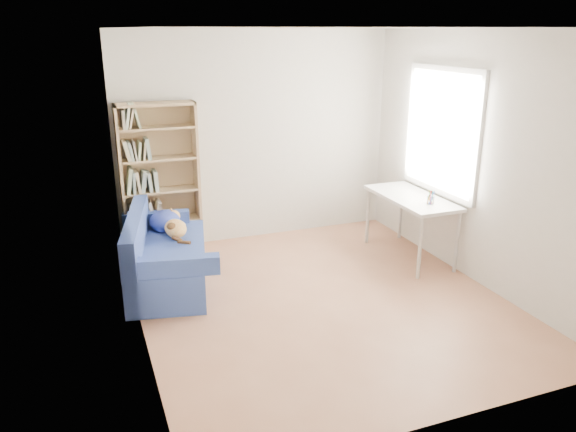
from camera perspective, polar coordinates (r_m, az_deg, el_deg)
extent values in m
plane|color=#9E6447|center=(5.72, 3.31, -8.47)|extent=(4.00, 4.00, 0.00)
cube|color=silver|center=(7.09, -3.14, 7.97)|extent=(3.50, 0.04, 2.60)
cube|color=silver|center=(3.63, 16.68, -3.20)|extent=(3.50, 0.04, 2.60)
cube|color=silver|center=(4.83, -15.72, 2.28)|extent=(0.04, 4.00, 2.60)
cube|color=silver|center=(6.18, 18.60, 5.46)|extent=(0.04, 4.00, 2.60)
cube|color=white|center=(5.10, 3.87, 18.54)|extent=(3.50, 4.00, 0.04)
cube|color=white|center=(6.60, 15.48, 8.31)|extent=(0.01, 1.20, 1.30)
cube|color=navy|center=(6.13, -12.05, -4.91)|extent=(1.06, 1.72, 0.40)
cube|color=navy|center=(5.96, -15.21, -1.77)|extent=(0.46, 1.59, 0.39)
cube|color=navy|center=(6.71, -13.23, -0.30)|extent=(0.77, 0.29, 0.18)
cube|color=navy|center=(5.36, -10.98, -5.00)|extent=(0.77, 0.29, 0.18)
cube|color=navy|center=(6.05, -12.00, -2.99)|extent=(1.02, 1.59, 0.04)
ellipsoid|color=#31419D|center=(6.47, -12.38, -0.54)|extent=(0.34, 0.37, 0.26)
ellipsoid|color=#C66E16|center=(6.24, -11.36, -1.24)|extent=(0.25, 0.43, 0.17)
ellipsoid|color=silver|center=(6.36, -11.00, -1.00)|extent=(0.14, 0.19, 0.11)
ellipsoid|color=#361F0E|center=(6.17, -11.57, -1.07)|extent=(0.15, 0.22, 0.08)
sphere|color=#C66E16|center=(6.51, -11.67, -0.04)|extent=(0.15, 0.15, 0.15)
cone|color=#C66E16|center=(6.52, -11.94, 0.62)|extent=(0.06, 0.07, 0.07)
cone|color=#C66E16|center=(6.45, -11.83, 0.44)|extent=(0.06, 0.07, 0.07)
cylinder|color=green|center=(6.44, -11.59, -0.42)|extent=(0.12, 0.05, 0.12)
cylinder|color=#361F0E|center=(6.02, -11.12, -2.31)|extent=(0.09, 0.17, 0.06)
cube|color=tan|center=(6.71, -16.54, 3.14)|extent=(0.03, 0.28, 1.81)
cube|color=tan|center=(6.82, -9.24, 3.91)|extent=(0.03, 0.28, 1.81)
cube|color=tan|center=(6.59, -13.42, 11.01)|extent=(0.90, 0.28, 0.03)
cube|color=tan|center=(7.03, -12.35, -3.47)|extent=(0.90, 0.28, 0.03)
cube|color=tan|center=(6.88, -13.03, 3.79)|extent=(0.90, 0.02, 1.81)
cube|color=white|center=(6.66, 12.45, 1.81)|extent=(0.58, 1.26, 0.04)
cylinder|color=silver|center=(7.36, 11.38, 0.42)|extent=(0.04, 0.04, 0.71)
cylinder|color=silver|center=(6.47, 16.79, -2.57)|extent=(0.04, 0.04, 0.71)
cylinder|color=silver|center=(7.12, 8.11, 0.00)|extent=(0.04, 0.04, 0.71)
cylinder|color=silver|center=(6.20, 13.25, -3.19)|extent=(0.04, 0.04, 0.71)
cylinder|color=white|center=(6.40, 14.28, 1.61)|extent=(0.08, 0.08, 0.09)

